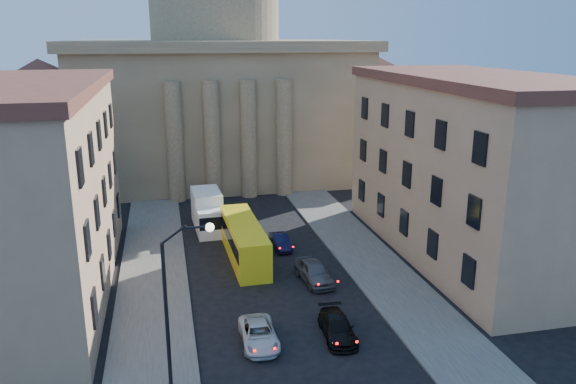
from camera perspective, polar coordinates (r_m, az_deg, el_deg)
name	(u,v)px	position (r m, az deg, el deg)	size (l,w,h in m)	color
sidewalk_left	(153,302)	(39.92, -13.56, -10.82)	(5.00, 60.00, 0.15)	#514F4A
sidewalk_right	(387,279)	(42.84, 10.06, -8.73)	(5.00, 60.00, 0.15)	#514F4A
church	(217,82)	(73.91, -7.19, 11.07)	(68.02, 28.76, 36.60)	#766448
building_left	(18,190)	(42.31, -25.72, 0.18)	(11.60, 26.60, 14.70)	tan
building_right	(471,166)	(47.68, 18.12, 2.55)	(11.60, 26.60, 14.70)	tan
street_lamp	(176,293)	(28.63, -11.28, -10.08)	(2.62, 0.44, 8.83)	black
car_left_mid	(259,334)	(34.06, -2.98, -14.22)	(2.05, 4.44, 1.23)	silver
car_right_mid	(337,327)	(34.80, 5.04, -13.54)	(1.77, 4.35, 1.26)	black
car_right_far	(314,272)	(41.73, 2.67, -8.10)	(1.87, 4.65, 1.58)	#515256
car_right_distant	(280,241)	(48.05, -0.79, -5.05)	(1.29, 3.71, 1.22)	black
city_bus	(244,239)	(45.79, -4.51, -4.81)	(2.75, 10.78, 3.02)	yellow
box_truck	(208,212)	(52.90, -8.13, -2.04)	(2.77, 6.49, 3.51)	white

